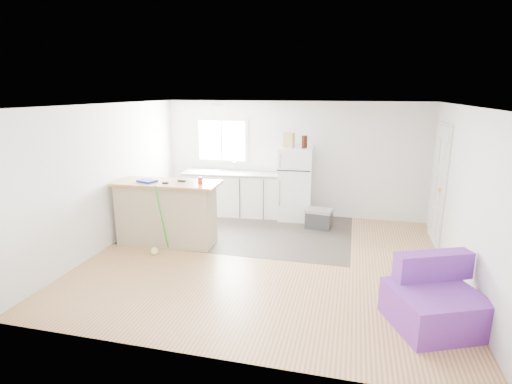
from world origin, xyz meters
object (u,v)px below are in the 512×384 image
(kitchen_cabinets, at_px, (232,193))
(refrigerator, at_px, (295,184))
(bottle_left, at_px, (303,142))
(purple_seat, at_px, (434,301))
(red_cup, at_px, (200,180))
(bottle_right, at_px, (306,142))
(cleaner_jug, at_px, (181,240))
(blue_tray, at_px, (147,181))
(peninsula, at_px, (167,213))
(mop, at_px, (157,241))
(cooler, at_px, (319,218))
(cardboard_box, at_px, (289,140))

(kitchen_cabinets, distance_m, refrigerator, 1.39)
(kitchen_cabinets, xyz_separation_m, bottle_left, (1.51, -0.13, 1.15))
(refrigerator, height_order, purple_seat, refrigerator)
(red_cup, height_order, bottle_right, bottle_right)
(purple_seat, height_order, cleaner_jug, purple_seat)
(cleaner_jug, relative_size, red_cup, 2.72)
(kitchen_cabinets, xyz_separation_m, purple_seat, (3.47, -3.48, -0.19))
(bottle_left, distance_m, bottle_right, 0.08)
(refrigerator, height_order, blue_tray, refrigerator)
(kitchen_cabinets, xyz_separation_m, cleaner_jug, (-0.28, -2.08, -0.33))
(peninsula, height_order, bottle_left, bottle_left)
(peninsula, bearing_deg, bottle_right, 38.16)
(peninsula, relative_size, blue_tray, 6.08)
(mop, distance_m, bottle_left, 3.38)
(blue_tray, relative_size, bottle_left, 1.20)
(kitchen_cabinets, bearing_deg, mop, -107.78)
(purple_seat, relative_size, mop, 1.01)
(cleaner_jug, distance_m, bottle_right, 3.10)
(refrigerator, relative_size, bottle_left, 6.00)
(peninsula, bearing_deg, blue_tray, -166.30)
(mop, bearing_deg, refrigerator, 54.45)
(cooler, distance_m, purple_seat, 3.39)
(peninsula, bearing_deg, purple_seat, -23.80)
(refrigerator, bearing_deg, peninsula, -139.15)
(blue_tray, bearing_deg, red_cup, 4.69)
(cardboard_box, xyz_separation_m, bottle_left, (0.29, -0.03, -0.02))
(cooler, xyz_separation_m, blue_tray, (-2.78, -1.51, 0.93))
(kitchen_cabinets, relative_size, cooler, 3.87)
(refrigerator, height_order, bottle_right, bottle_right)
(cardboard_box, distance_m, bottle_right, 0.33)
(cardboard_box, bearing_deg, cooler, -29.33)
(blue_tray, xyz_separation_m, bottle_right, (2.43, 1.93, 0.50))
(red_cup, relative_size, bottle_right, 0.48)
(purple_seat, height_order, bottle_right, bottle_right)
(kitchen_cabinets, height_order, cleaner_jug, kitchen_cabinets)
(kitchen_cabinets, relative_size, mop, 1.79)
(mop, relative_size, red_cup, 9.87)
(peninsula, bearing_deg, cooler, 27.16)
(mop, distance_m, blue_tray, 1.03)
(purple_seat, xyz_separation_m, red_cup, (-3.43, 1.57, 0.89))
(purple_seat, xyz_separation_m, blue_tray, (-4.36, 1.49, 0.84))
(cleaner_jug, relative_size, bottle_right, 1.31)
(cooler, height_order, purple_seat, purple_seat)
(red_cup, bearing_deg, cooler, 37.82)
(refrigerator, xyz_separation_m, mop, (-1.91, -2.40, -0.52))
(purple_seat, distance_m, red_cup, 3.87)
(cooler, height_order, bottle_right, bottle_right)
(kitchen_cabinets, bearing_deg, peninsula, -112.21)
(red_cup, xyz_separation_m, blue_tray, (-0.93, -0.08, -0.04))
(red_cup, distance_m, bottle_right, 2.43)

